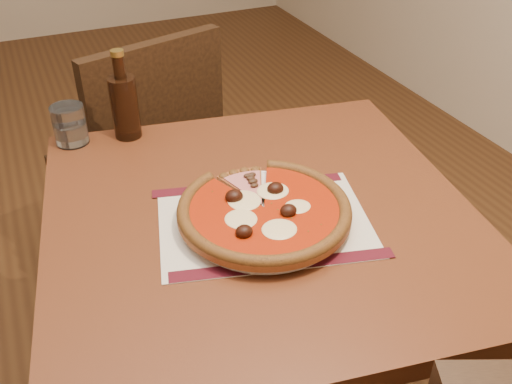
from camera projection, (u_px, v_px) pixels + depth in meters
table at (260, 251)px, 1.14m from camera, size 0.92×0.92×0.75m
chair_far at (145, 154)px, 1.73m from camera, size 0.52×0.52×0.88m
placemat at (264, 222)px, 1.05m from camera, size 0.44×0.36×0.00m
plate at (264, 217)px, 1.04m from camera, size 0.29×0.29×0.02m
pizza at (264, 209)px, 1.03m from camera, size 0.32×0.32×0.04m
ham_slice at (250, 188)px, 1.10m from camera, size 0.09×0.13×0.02m
water_glass at (70, 125)px, 1.27m from camera, size 0.08×0.08×0.09m
bottle at (124, 104)px, 1.28m from camera, size 0.06×0.06×0.21m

